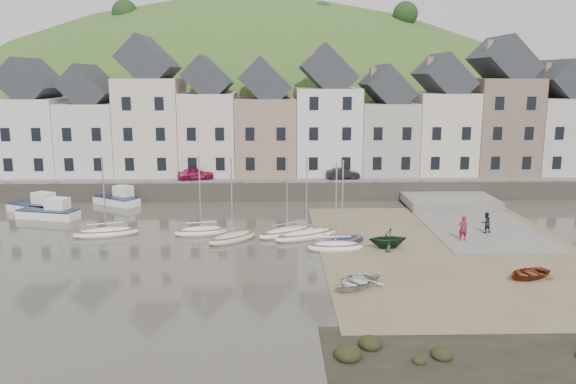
{
  "coord_description": "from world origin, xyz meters",
  "views": [
    {
      "loc": [
        -1.07,
        -37.87,
        11.81
      ],
      "look_at": [
        0.0,
        6.0,
        3.0
      ],
      "focal_mm": 36.31,
      "sensor_mm": 36.0,
      "label": 1
    }
  ],
  "objects_px": {
    "rowboat_red": "(528,273)",
    "person_dark": "(486,223)",
    "person_red": "(463,228)",
    "car_left": "(196,174)",
    "rowboat_green": "(388,238)",
    "rowboat_white": "(356,281)",
    "car_right": "(343,174)",
    "sailboat_0": "(106,232)"
  },
  "relations": [
    {
      "from": "person_dark",
      "to": "car_left",
      "type": "height_order",
      "value": "car_left"
    },
    {
      "from": "person_red",
      "to": "person_dark",
      "type": "height_order",
      "value": "person_red"
    },
    {
      "from": "sailboat_0",
      "to": "rowboat_green",
      "type": "xyz_separation_m",
      "value": [
        20.43,
        -3.83,
        0.5
      ]
    },
    {
      "from": "sailboat_0",
      "to": "rowboat_red",
      "type": "xyz_separation_m",
      "value": [
        27.56,
        -10.12,
        0.1
      ]
    },
    {
      "from": "person_red",
      "to": "car_left",
      "type": "height_order",
      "value": "car_left"
    },
    {
      "from": "sailboat_0",
      "to": "rowboat_green",
      "type": "bearing_deg",
      "value": -10.63
    },
    {
      "from": "rowboat_red",
      "to": "person_dark",
      "type": "distance_m",
      "value": 9.89
    },
    {
      "from": "rowboat_green",
      "to": "person_red",
      "type": "height_order",
      "value": "person_red"
    },
    {
      "from": "rowboat_red",
      "to": "person_dark",
      "type": "relative_size",
      "value": 1.8
    },
    {
      "from": "rowboat_white",
      "to": "rowboat_green",
      "type": "bearing_deg",
      "value": 113.31
    },
    {
      "from": "car_left",
      "to": "car_right",
      "type": "xyz_separation_m",
      "value": [
        14.72,
        0.0,
        -0.06
      ]
    },
    {
      "from": "rowboat_green",
      "to": "person_dark",
      "type": "distance_m",
      "value": 8.87
    },
    {
      "from": "rowboat_green",
      "to": "car_right",
      "type": "distance_m",
      "value": 18.82
    },
    {
      "from": "person_dark",
      "to": "car_right",
      "type": "relative_size",
      "value": 0.48
    },
    {
      "from": "rowboat_red",
      "to": "car_left",
      "type": "height_order",
      "value": "car_left"
    },
    {
      "from": "rowboat_red",
      "to": "sailboat_0",
      "type": "bearing_deg",
      "value": -134.76
    },
    {
      "from": "person_dark",
      "to": "car_left",
      "type": "xyz_separation_m",
      "value": [
        -23.78,
        15.21,
        1.29
      ]
    },
    {
      "from": "person_dark",
      "to": "rowboat_red",
      "type": "bearing_deg",
      "value": 63.78
    },
    {
      "from": "sailboat_0",
      "to": "person_red",
      "type": "height_order",
      "value": "sailboat_0"
    },
    {
      "from": "rowboat_red",
      "to": "rowboat_white",
      "type": "bearing_deg",
      "value": -107.62
    },
    {
      "from": "sailboat_0",
      "to": "person_dark",
      "type": "relative_size",
      "value": 3.96
    },
    {
      "from": "person_red",
      "to": "car_left",
      "type": "distance_m",
      "value": 27.47
    },
    {
      "from": "rowboat_green",
      "to": "car_right",
      "type": "bearing_deg",
      "value": 176.68
    },
    {
      "from": "sailboat_0",
      "to": "car_left",
      "type": "bearing_deg",
      "value": 72.22
    },
    {
      "from": "person_red",
      "to": "car_right",
      "type": "height_order",
      "value": "car_right"
    },
    {
      "from": "rowboat_green",
      "to": "car_left",
      "type": "bearing_deg",
      "value": -146.29
    },
    {
      "from": "rowboat_white",
      "to": "rowboat_green",
      "type": "distance_m",
      "value": 8.24
    },
    {
      "from": "car_right",
      "to": "person_dark",
      "type": "bearing_deg",
      "value": -152.49
    },
    {
      "from": "car_left",
      "to": "sailboat_0",
      "type": "bearing_deg",
      "value": 146.74
    },
    {
      "from": "rowboat_white",
      "to": "person_red",
      "type": "distance_m",
      "value": 12.83
    },
    {
      "from": "person_dark",
      "to": "car_left",
      "type": "distance_m",
      "value": 28.26
    },
    {
      "from": "car_left",
      "to": "car_right",
      "type": "height_order",
      "value": "car_left"
    },
    {
      "from": "rowboat_red",
      "to": "car_left",
      "type": "bearing_deg",
      "value": -162.3
    },
    {
      "from": "sailboat_0",
      "to": "car_left",
      "type": "xyz_separation_m",
      "value": [
        4.78,
        14.91,
        1.95
      ]
    },
    {
      "from": "car_right",
      "to": "sailboat_0",
      "type": "bearing_deg",
      "value": 124.14
    },
    {
      "from": "rowboat_white",
      "to": "car_left",
      "type": "distance_m",
      "value": 29.13
    },
    {
      "from": "rowboat_red",
      "to": "rowboat_green",
      "type": "bearing_deg",
      "value": -156.0
    },
    {
      "from": "person_red",
      "to": "rowboat_green",
      "type": "bearing_deg",
      "value": 11.56
    },
    {
      "from": "rowboat_red",
      "to": "person_red",
      "type": "xyz_separation_m",
      "value": [
        -1.39,
        7.84,
        0.67
      ]
    },
    {
      "from": "car_left",
      "to": "car_right",
      "type": "relative_size",
      "value": 1.08
    },
    {
      "from": "sailboat_0",
      "to": "rowboat_red",
      "type": "relative_size",
      "value": 2.2
    },
    {
      "from": "rowboat_white",
      "to": "car_left",
      "type": "height_order",
      "value": "car_left"
    }
  ]
}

